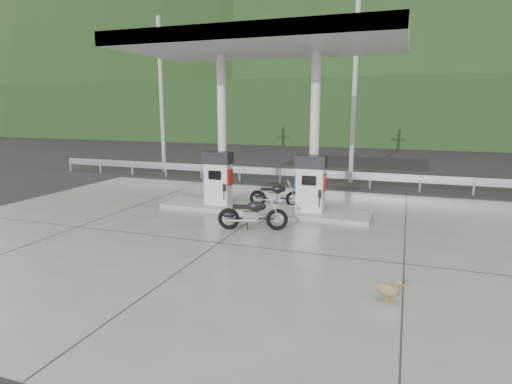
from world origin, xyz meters
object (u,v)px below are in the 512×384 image
(motorcycle_left, at_px, (253,214))
(motorcycle_right, at_px, (276,195))
(gas_pump_left, at_px, (218,178))
(gas_pump_right, at_px, (311,184))
(duck, at_px, (387,291))

(motorcycle_left, xyz_separation_m, motorcycle_right, (-0.22, 2.96, -0.03))
(gas_pump_left, xyz_separation_m, gas_pump_right, (3.20, 0.00, 0.00))
(gas_pump_left, bearing_deg, motorcycle_left, -45.69)
(motorcycle_left, bearing_deg, gas_pump_left, 118.65)
(motorcycle_right, bearing_deg, motorcycle_left, -96.22)
(gas_pump_right, xyz_separation_m, motorcycle_right, (-1.42, 0.92, -0.64))
(gas_pump_left, xyz_separation_m, motorcycle_right, (1.78, 0.92, -0.64))
(motorcycle_left, bearing_deg, duck, -58.03)
(motorcycle_left, xyz_separation_m, duck, (3.83, -3.49, -0.25))
(motorcycle_left, distance_m, motorcycle_right, 2.97)
(gas_pump_left, bearing_deg, duck, -43.55)
(gas_pump_right, xyz_separation_m, motorcycle_left, (-1.20, -2.04, -0.61))
(motorcycle_right, bearing_deg, gas_pump_left, -163.15)
(motorcycle_right, bearing_deg, gas_pump_right, -43.27)
(gas_pump_right, height_order, duck, gas_pump_right)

